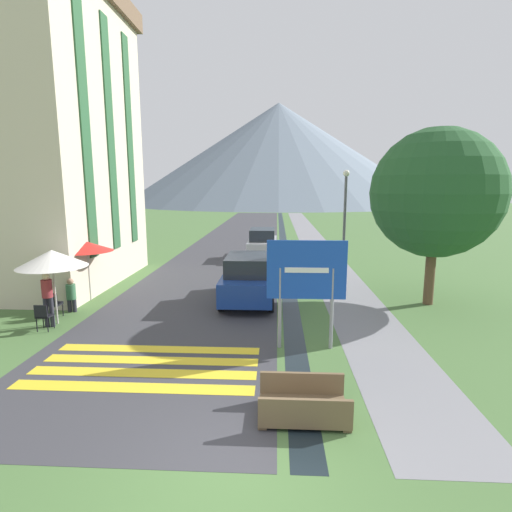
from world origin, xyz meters
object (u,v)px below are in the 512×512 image
Objects in this scene: hotel_building at (45,126)px; road_sign at (306,278)px; parked_car_near at (248,278)px; cafe_umbrella_front_white at (52,259)px; cafe_chair_near_right at (53,302)px; person_seated_near at (71,293)px; person_standing_terrace at (48,296)px; footbridge at (303,405)px; cafe_umbrella_middle_red at (87,247)px; parked_car_far at (262,243)px; tree_by_path at (436,193)px; cafe_chair_nearest at (43,315)px; cafe_chair_near_left at (53,303)px; cafe_chair_middle at (75,290)px; streetlamp at (345,218)px.

hotel_building is 13.88m from road_sign.
parked_car_near is 1.74× the size of cafe_umbrella_front_white.
person_seated_near is (0.34, 0.55, 0.15)m from cafe_chair_near_right.
person_seated_near is (-0.06, 1.50, -0.34)m from person_standing_terrace.
footbridge is 11.01m from cafe_umbrella_middle_red.
parked_car_near is at bearing 101.71° from footbridge.
road_sign is 1.72× the size of person_standing_terrace.
person_standing_terrace is at bearing 149.05° from footbridge.
parked_car_far is at bearing 96.89° from road_sign.
cafe_umbrella_middle_red is 13.09m from tree_by_path.
hotel_building is 15.28× the size of cafe_chair_nearest.
cafe_umbrella_middle_red is (-6.15, -0.14, 1.19)m from parked_car_near.
cafe_umbrella_middle_red is (0.32, 2.03, 1.59)m from cafe_chair_near_right.
tree_by_path is at bearing 41.92° from road_sign.
tree_by_path is (4.92, 4.41, 2.16)m from road_sign.
cafe_chair_near_left is 1.00× the size of cafe_chair_middle.
cafe_umbrella_middle_red is 0.45× the size of streetlamp.
person_seated_near is at bearing 92.11° from person_standing_terrace.
hotel_building reaches higher than parked_car_near.
footbridge is 1.41× the size of person_seated_near.
cafe_chair_middle is 0.13× the size of tree_by_path.
parked_car_far is 4.79× the size of cafe_chair_nearest.
cafe_chair_middle is at bearing 103.83° from cafe_umbrella_front_white.
streetlamp is at bearing 38.15° from cafe_chair_near_right.
cafe_umbrella_middle_red reaches higher than parked_car_far.
cafe_chair_near_left is 0.13× the size of tree_by_path.
parked_car_near is at bearing -16.55° from hotel_building.
tree_by_path is (13.25, 2.19, 3.61)m from cafe_chair_near_right.
person_seated_near is 0.24× the size of streetlamp.
cafe_chair_near_left is at bearing -86.25° from cafe_chair_middle.
hotel_building is 3.09× the size of parked_car_near.
road_sign is at bearing -27.96° from cafe_umbrella_middle_red.
road_sign is 6.95m from tree_by_path.
tree_by_path reaches higher than cafe_chair_nearest.
cafe_chair_near_right is at bearing 125.79° from cafe_umbrella_front_white.
parked_car_far is at bearing 119.03° from streetlamp.
cafe_umbrella_middle_red is at bearing -44.71° from hotel_building.
footbridge is 0.98× the size of person_standing_terrace.
parked_car_near is 6.57m from cafe_chair_middle.
parked_car_near is 7.50m from tree_by_path.
parked_car_near is 4.94× the size of cafe_chair_near_left.
cafe_chair_nearest is at bearing 173.65° from road_sign.
parked_car_far is at bearing 125.05° from tree_by_path.
hotel_building is 4.36× the size of road_sign.
road_sign is 0.59× the size of streetlamp.
cafe_umbrella_front_white is 1.93m from person_seated_near.
person_standing_terrace is at bearing -53.44° from cafe_chair_near_right.
road_sign reaches higher than parked_car_near.
road_sign is 3.51× the size of cafe_chair_near_left.
cafe_chair_near_left is 0.17× the size of streetlamp.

